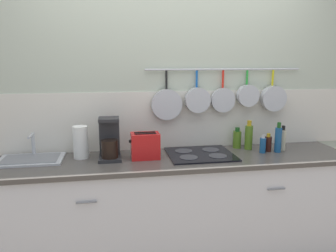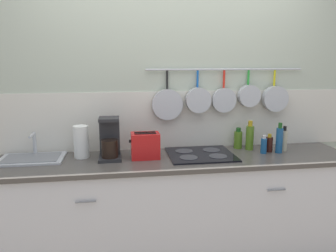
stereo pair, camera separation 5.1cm
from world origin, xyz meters
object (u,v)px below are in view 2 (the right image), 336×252
at_px(bottle_dish_soap, 250,137).
at_px(bottle_vinegar, 269,144).
at_px(paper_towel_roll, 81,142).
at_px(coffee_maker, 110,141).
at_px(toaster, 145,146).
at_px(bottle_olive_oil, 264,145).
at_px(bottle_hot_sauce, 238,139).
at_px(bottle_sesame_oil, 279,140).
at_px(bottle_cooking_wine, 284,140).

xyz_separation_m(bottle_dish_soap, bottle_vinegar, (0.14, -0.09, -0.04)).
distance_m(paper_towel_roll, coffee_maker, 0.23).
distance_m(toaster, bottle_vinegar, 1.04).
bearing_deg(bottle_dish_soap, bottle_olive_oil, -61.30).
relative_size(coffee_maker, bottle_hot_sauce, 1.80).
relative_size(coffee_maker, toaster, 1.38).
height_order(coffee_maker, bottle_sesame_oil, coffee_maker).
bearing_deg(bottle_cooking_wine, paper_towel_roll, 177.92).
xyz_separation_m(coffee_maker, bottle_dish_soap, (1.18, 0.08, -0.02)).
xyz_separation_m(bottle_vinegar, bottle_cooking_wine, (0.13, 0.01, 0.03)).
height_order(toaster, bottle_cooking_wine, bottle_cooking_wine).
xyz_separation_m(paper_towel_roll, coffee_maker, (0.22, -0.06, 0.01)).
relative_size(coffee_maker, bottle_vinegar, 2.13).
xyz_separation_m(bottle_olive_oil, bottle_sesame_oil, (0.13, 0.00, 0.04)).
relative_size(bottle_olive_oil, bottle_sesame_oil, 0.61).
xyz_separation_m(bottle_hot_sauce, bottle_sesame_oil, (0.29, -0.19, 0.03)).
relative_size(coffee_maker, bottle_sesame_oil, 1.29).
bearing_deg(paper_towel_roll, bottle_cooking_wine, -2.08).
distance_m(bottle_dish_soap, bottle_sesame_oil, 0.24).
bearing_deg(bottle_dish_soap, bottle_vinegar, -33.97).
relative_size(paper_towel_roll, bottle_cooking_wine, 1.19).
bearing_deg(bottle_hot_sauce, bottle_cooking_wine, -22.24).
height_order(paper_towel_roll, bottle_dish_soap, paper_towel_roll).
bearing_deg(bottle_vinegar, bottle_hot_sauce, 145.19).
relative_size(coffee_maker, bottle_dish_soap, 1.29).
height_order(bottle_sesame_oil, bottle_cooking_wine, bottle_sesame_oil).
bearing_deg(paper_towel_roll, toaster, -10.50).
distance_m(toaster, bottle_sesame_oil, 1.11).
bearing_deg(bottle_hot_sauce, bottle_olive_oil, -51.11).
distance_m(paper_towel_roll, bottle_vinegar, 1.54).
relative_size(bottle_hot_sauce, bottle_olive_oil, 1.18).
bearing_deg(bottle_hot_sauce, toaster, -168.02).
bearing_deg(bottle_cooking_wine, bottle_sesame_oil, -146.85).
xyz_separation_m(bottle_hot_sauce, bottle_cooking_wine, (0.35, -0.14, 0.01)).
relative_size(bottle_hot_sauce, bottle_dish_soap, 0.72).
relative_size(coffee_maker, bottle_olive_oil, 2.13).
height_order(paper_towel_roll, bottle_cooking_wine, paper_towel_roll).
distance_m(toaster, bottle_cooking_wine, 1.17).
bearing_deg(paper_towel_roll, bottle_vinegar, -2.53).
bearing_deg(bottle_vinegar, coffee_maker, 179.49).
xyz_separation_m(toaster, bottle_dish_soap, (0.90, 0.12, 0.01)).
distance_m(bottle_hot_sauce, bottle_sesame_oil, 0.34).
height_order(toaster, bottle_dish_soap, bottle_dish_soap).
distance_m(coffee_maker, toaster, 0.28).
bearing_deg(bottle_sesame_oil, bottle_olive_oil, -179.50).
bearing_deg(coffee_maker, bottle_olive_oil, -2.23).
xyz_separation_m(paper_towel_roll, bottle_cooking_wine, (1.67, -0.06, -0.03)).
bearing_deg(bottle_sesame_oil, paper_towel_roll, 176.31).
bearing_deg(coffee_maker, bottle_hot_sauce, 7.23).
relative_size(bottle_hot_sauce, bottle_cooking_wine, 0.85).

